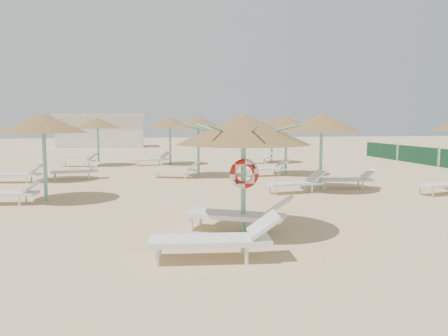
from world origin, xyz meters
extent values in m
plane|color=tan|center=(0.00, 0.00, 0.00)|extent=(120.00, 120.00, 0.00)
cylinder|color=#65AFA1|center=(0.48, -0.02, 1.08)|extent=(0.11, 0.11, 2.17)
cone|color=brown|center=(0.48, -0.02, 2.26)|extent=(2.89, 2.89, 0.65)
cylinder|color=#65AFA1|center=(0.48, -0.02, 2.02)|extent=(0.20, 0.20, 0.12)
cylinder|color=#65AFA1|center=(1.14, -0.02, 2.21)|extent=(1.31, 0.04, 0.33)
cylinder|color=#65AFA1|center=(0.95, 0.45, 2.21)|extent=(0.95, 0.95, 0.33)
cylinder|color=#65AFA1|center=(0.48, 0.65, 2.21)|extent=(0.04, 1.31, 0.33)
cylinder|color=#65AFA1|center=(0.01, 0.45, 2.21)|extent=(0.95, 0.95, 0.33)
cylinder|color=#65AFA1|center=(-0.19, -0.02, 2.21)|extent=(1.31, 0.04, 0.33)
cylinder|color=#65AFA1|center=(0.01, -0.49, 2.21)|extent=(0.95, 0.95, 0.33)
cylinder|color=#65AFA1|center=(0.48, -0.68, 2.21)|extent=(0.04, 1.31, 0.33)
cylinder|color=#65AFA1|center=(0.95, -0.49, 2.21)|extent=(0.95, 0.95, 0.33)
torus|color=red|center=(0.48, -0.12, 1.31)|extent=(0.65, 0.15, 0.65)
cylinder|color=white|center=(-1.43, -2.02, 0.16)|extent=(0.07, 0.07, 0.31)
cylinder|color=white|center=(-1.38, -1.47, 0.16)|extent=(0.07, 0.07, 0.31)
cylinder|color=white|center=(0.06, -2.17, 0.16)|extent=(0.07, 0.07, 0.31)
cylinder|color=white|center=(0.12, -1.62, 0.16)|extent=(0.07, 0.07, 0.31)
cube|color=white|center=(-0.52, -1.83, 0.36)|extent=(2.18, 0.90, 0.09)
cube|color=white|center=(0.43, -1.93, 0.62)|extent=(0.60, 0.72, 0.41)
cylinder|color=white|center=(-0.63, 0.23, 0.16)|extent=(0.07, 0.07, 0.32)
cylinder|color=white|center=(-0.37, 0.73, 0.16)|extent=(0.07, 0.07, 0.32)
cylinder|color=white|center=(0.74, -0.48, 0.16)|extent=(0.07, 0.07, 0.32)
cylinder|color=white|center=(1.00, 0.03, 0.16)|extent=(0.07, 0.07, 0.32)
cube|color=white|center=(0.31, 0.06, 0.36)|extent=(2.25, 1.62, 0.09)
cube|color=white|center=(1.17, -0.38, 0.64)|extent=(0.80, 0.86, 0.42)
cylinder|color=#65AFA1|center=(-4.68, 4.79, 1.15)|extent=(0.11, 0.11, 2.30)
cone|color=brown|center=(-4.68, 4.79, 2.39)|extent=(2.62, 2.62, 0.59)
cylinder|color=#65AFA1|center=(-4.68, 4.79, 2.15)|extent=(0.20, 0.20, 0.12)
cylinder|color=white|center=(-5.26, 4.08, 0.14)|extent=(0.06, 0.06, 0.28)
cylinder|color=white|center=(-5.20, 4.58, 0.14)|extent=(0.06, 0.06, 0.28)
cube|color=white|center=(-5.78, 4.39, 0.32)|extent=(1.96, 0.82, 0.08)
cube|color=white|center=(-4.93, 4.30, 0.56)|extent=(0.55, 0.65, 0.36)
cylinder|color=#65AFA1|center=(-5.73, 9.68, 1.15)|extent=(0.11, 0.11, 2.30)
cone|color=brown|center=(-5.73, 9.68, 2.38)|extent=(2.50, 2.50, 0.56)
cylinder|color=#65AFA1|center=(-5.73, 9.68, 2.15)|extent=(0.20, 0.20, 0.12)
cylinder|color=white|center=(-6.31, 8.97, 0.14)|extent=(0.06, 0.06, 0.28)
cylinder|color=white|center=(-6.26, 9.47, 0.14)|extent=(0.06, 0.06, 0.28)
cube|color=white|center=(-6.83, 9.28, 0.32)|extent=(1.96, 0.83, 0.08)
cube|color=white|center=(-5.99, 9.18, 0.56)|extent=(0.55, 0.65, 0.36)
cylinder|color=white|center=(-5.40, 9.64, 0.14)|extent=(0.06, 0.06, 0.28)
cylinder|color=white|center=(-5.46, 10.14, 0.14)|extent=(0.06, 0.06, 0.28)
cylinder|color=white|center=(-4.06, 9.79, 0.14)|extent=(0.06, 0.06, 0.28)
cylinder|color=white|center=(-4.11, 10.29, 0.14)|extent=(0.06, 0.06, 0.28)
cube|color=white|center=(-4.63, 9.98, 0.32)|extent=(1.96, 0.83, 0.08)
cube|color=white|center=(-3.79, 10.08, 0.56)|extent=(0.55, 0.65, 0.36)
cylinder|color=#65AFA1|center=(-4.29, 15.88, 1.15)|extent=(0.11, 0.11, 2.30)
cone|color=brown|center=(-4.29, 15.88, 2.38)|extent=(2.44, 2.44, 0.55)
cylinder|color=#65AFA1|center=(-4.29, 15.88, 2.15)|extent=(0.20, 0.20, 0.12)
cylinder|color=white|center=(-6.23, 15.47, 0.14)|extent=(0.06, 0.06, 0.28)
cylinder|color=white|center=(-6.08, 15.95, 0.14)|extent=(0.06, 0.06, 0.28)
cylinder|color=white|center=(-4.94, 15.07, 0.14)|extent=(0.06, 0.06, 0.28)
cylinder|color=white|center=(-4.79, 15.55, 0.14)|extent=(0.06, 0.06, 0.28)
cube|color=white|center=(-5.39, 15.48, 0.32)|extent=(2.00, 1.15, 0.08)
cube|color=white|center=(-4.58, 15.22, 0.56)|extent=(0.64, 0.72, 0.36)
cylinder|color=#65AFA1|center=(0.66, 10.12, 1.15)|extent=(0.11, 0.11, 2.30)
cone|color=brown|center=(0.66, 10.12, 2.39)|extent=(2.60, 2.60, 0.58)
cylinder|color=#65AFA1|center=(0.66, 10.12, 2.15)|extent=(0.20, 0.20, 0.12)
cylinder|color=white|center=(-1.28, 9.75, 0.14)|extent=(0.06, 0.06, 0.28)
cylinder|color=white|center=(-1.12, 10.22, 0.14)|extent=(0.06, 0.06, 0.28)
cylinder|color=white|center=(-0.01, 9.30, 0.14)|extent=(0.06, 0.06, 0.28)
cylinder|color=white|center=(0.16, 9.78, 0.14)|extent=(0.06, 0.06, 0.28)
cube|color=white|center=(-0.44, 9.72, 0.32)|extent=(2.00, 1.21, 0.08)
cube|color=white|center=(0.36, 9.44, 0.56)|extent=(0.66, 0.73, 0.36)
cylinder|color=#65AFA1|center=(-0.31, 15.94, 1.15)|extent=(0.11, 0.11, 2.30)
cone|color=brown|center=(-0.31, 15.94, 2.39)|extent=(2.75, 2.75, 0.62)
cylinder|color=#65AFA1|center=(-0.31, 15.94, 2.15)|extent=(0.20, 0.20, 0.12)
cylinder|color=white|center=(-2.09, 15.06, 0.14)|extent=(0.06, 0.06, 0.28)
cylinder|color=white|center=(-2.24, 15.54, 0.14)|extent=(0.06, 0.06, 0.28)
cylinder|color=white|center=(-0.81, 15.46, 0.14)|extent=(0.06, 0.06, 0.28)
cylinder|color=white|center=(-0.96, 15.94, 0.14)|extent=(0.06, 0.06, 0.28)
cube|color=white|center=(-1.41, 15.54, 0.32)|extent=(2.00, 1.16, 0.08)
cube|color=white|center=(-0.59, 15.79, 0.56)|extent=(0.64, 0.72, 0.36)
cylinder|color=#65AFA1|center=(4.45, 5.32, 1.15)|extent=(0.11, 0.11, 2.30)
cone|color=brown|center=(4.45, 5.32, 2.40)|extent=(2.85, 2.85, 0.64)
cylinder|color=#65AFA1|center=(4.45, 5.32, 2.15)|extent=(0.20, 0.20, 0.12)
cylinder|color=white|center=(2.61, 4.53, 0.14)|extent=(0.06, 0.06, 0.28)
cylinder|color=white|center=(2.52, 5.03, 0.14)|extent=(0.06, 0.06, 0.28)
cylinder|color=white|center=(3.94, 4.77, 0.14)|extent=(0.06, 0.06, 0.28)
cylinder|color=white|center=(3.85, 5.26, 0.14)|extent=(0.06, 0.06, 0.28)
cube|color=white|center=(3.35, 4.92, 0.32)|extent=(1.98, 0.94, 0.08)
cube|color=white|center=(4.19, 5.06, 0.56)|extent=(0.58, 0.67, 0.36)
cylinder|color=white|center=(4.72, 5.51, 0.14)|extent=(0.06, 0.06, 0.28)
cylinder|color=white|center=(4.81, 6.00, 0.14)|extent=(0.06, 0.06, 0.28)
cylinder|color=white|center=(6.05, 5.28, 0.14)|extent=(0.06, 0.06, 0.28)
cylinder|color=white|center=(6.14, 5.77, 0.14)|extent=(0.06, 0.06, 0.28)
cube|color=white|center=(5.55, 5.62, 0.32)|extent=(1.98, 0.94, 0.08)
cube|color=white|center=(6.39, 5.47, 0.56)|extent=(0.58, 0.67, 0.36)
cylinder|color=#65AFA1|center=(4.70, 10.05, 1.15)|extent=(0.11, 0.11, 2.30)
cone|color=brown|center=(4.70, 10.05, 2.39)|extent=(2.70, 2.70, 0.61)
cylinder|color=#65AFA1|center=(4.70, 10.05, 2.15)|extent=(0.20, 0.20, 0.12)
cylinder|color=white|center=(2.81, 9.36, 0.14)|extent=(0.06, 0.06, 0.28)
cylinder|color=white|center=(2.79, 9.86, 0.14)|extent=(0.06, 0.06, 0.28)
cylinder|color=white|center=(4.16, 9.44, 0.14)|extent=(0.06, 0.06, 0.28)
cylinder|color=white|center=(4.13, 9.94, 0.14)|extent=(0.06, 0.06, 0.28)
cube|color=white|center=(3.60, 9.65, 0.32)|extent=(1.93, 0.73, 0.08)
cube|color=white|center=(4.45, 9.70, 0.56)|extent=(0.52, 0.63, 0.36)
cylinder|color=#65AFA1|center=(5.74, 16.01, 1.15)|extent=(0.11, 0.11, 2.30)
cone|color=brown|center=(5.74, 16.01, 2.38)|extent=(2.35, 2.35, 0.53)
cylinder|color=#65AFA1|center=(5.74, 16.01, 2.15)|extent=(0.20, 0.20, 0.12)
cylinder|color=white|center=(3.81, 15.48, 0.14)|extent=(0.06, 0.06, 0.28)
cylinder|color=white|center=(3.88, 15.97, 0.14)|extent=(0.06, 0.06, 0.28)
cylinder|color=white|center=(5.15, 15.28, 0.14)|extent=(0.06, 0.06, 0.28)
cylinder|color=white|center=(5.22, 15.78, 0.14)|extent=(0.06, 0.06, 0.28)
cube|color=white|center=(4.64, 15.61, 0.32)|extent=(1.97, 0.89, 0.08)
cube|color=white|center=(5.48, 15.49, 0.56)|extent=(0.57, 0.66, 0.36)
cylinder|color=white|center=(7.50, 3.36, 0.14)|extent=(0.06, 0.06, 0.28)
cylinder|color=white|center=(7.38, 3.85, 0.14)|extent=(0.06, 0.06, 0.28)
cylinder|color=white|center=(8.68, 4.18, 0.14)|extent=(0.06, 0.06, 0.28)
cube|color=white|center=(8.21, 3.80, 0.32)|extent=(1.99, 1.07, 0.08)
cube|color=silver|center=(-6.00, 35.00, 1.50)|extent=(8.00, 4.00, 3.00)
cube|color=beige|center=(-6.00, 35.00, 3.12)|extent=(8.40, 4.40, 0.25)
cube|color=#174523|center=(14.00, 14.00, 0.50)|extent=(0.08, 3.80, 1.00)
cylinder|color=#65AFA1|center=(14.00, 12.10, 0.55)|extent=(0.08, 0.08, 1.10)
cube|color=#174523|center=(14.00, 18.00, 0.50)|extent=(0.08, 3.80, 1.00)
cylinder|color=#65AFA1|center=(14.00, 16.10, 0.55)|extent=(0.08, 0.08, 1.10)
camera|label=1|loc=(-1.55, -9.21, 2.41)|focal=35.00mm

